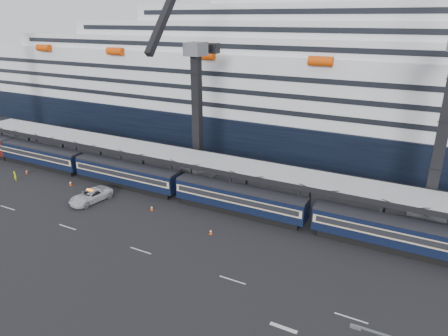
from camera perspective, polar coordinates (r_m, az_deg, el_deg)
The scene contains 13 objects.
ground at distance 45.27m, azimuth 5.90°, elevation -13.68°, with size 260.00×260.00×0.00m, color black.
lane_markings at distance 39.49m, azimuth 14.54°, elevation -20.25°, with size 111.00×4.27×0.02m.
train at distance 53.73m, azimuth 5.43°, elevation -5.08°, with size 133.05×3.00×4.05m.
canopy at distance 54.64m, azimuth 11.66°, elevation -1.49°, with size 130.00×6.25×5.53m.
cruise_ship at distance 83.28m, azimuth 17.77°, elevation 10.65°, with size 214.09×28.84×34.00m.
crane_dark_near at distance 64.52m, azimuth -4.06°, elevation 8.51°, with size 4.50×17.75×35.08m.
crane_dark_mid at distance 53.97m, azimuth 28.90°, elevation 5.12°, with size 4.50×18.24×39.64m.
pickup_truck at distance 62.02m, azimuth -18.51°, elevation -3.80°, with size 3.00×6.50×1.81m, color silver.
worker at distance 74.87m, azimuth -27.68°, elevation -1.01°, with size 0.60×0.40×1.65m, color #D7DB0B.
traffic_cone_a at distance 77.40m, azimuth -26.37°, elevation -0.47°, with size 0.40×0.40×0.79m.
traffic_cone_b at distance 69.17m, azimuth -21.08°, elevation -2.00°, with size 0.44×0.44×0.87m.
traffic_cone_c at distance 57.35m, azimuth -10.28°, elevation -5.62°, with size 0.39×0.39×0.77m.
traffic_cone_d at distance 50.64m, azimuth -1.89°, elevation -9.05°, with size 0.37×0.37×0.74m.
Camera 1 is at (13.31, -34.99, 25.46)m, focal length 32.00 mm.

